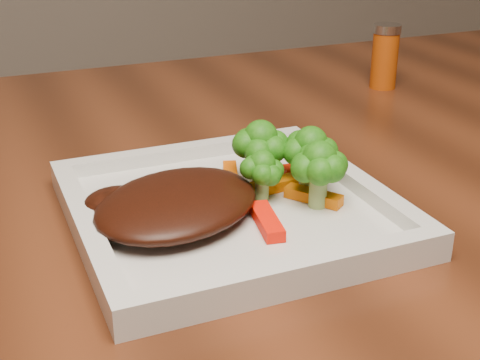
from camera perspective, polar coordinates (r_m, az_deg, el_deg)
name	(u,v)px	position (r m, az deg, el deg)	size (l,w,h in m)	color
plate	(230,214)	(0.59, -0.89, -2.88)	(0.27, 0.27, 0.01)	silver
steak	(177,203)	(0.57, -5.40, -1.99)	(0.15, 0.12, 0.03)	black
broccoli_0	(261,150)	(0.62, 1.76, 2.57)	(0.06, 0.06, 0.07)	#2C6711
broccoli_1	(310,157)	(0.62, 6.01, 1.96)	(0.06, 0.06, 0.06)	#2D7613
broccoli_2	(319,175)	(0.59, 6.73, 0.39)	(0.06, 0.06, 0.06)	#116611
broccoli_3	(262,169)	(0.59, 1.90, 0.95)	(0.05, 0.05, 0.06)	#327413
carrot_2	(267,221)	(0.56, 2.30, -3.52)	(0.06, 0.02, 0.01)	#FF1404
carrot_3	(311,169)	(0.66, 6.10, 0.98)	(0.06, 0.02, 0.01)	#FB2504
carrot_4	(230,175)	(0.64, -0.82, 0.45)	(0.05, 0.01, 0.01)	#E85803
carrot_5	(313,196)	(0.60, 6.29, -1.38)	(0.05, 0.01, 0.01)	#DC6003
carrot_6	(268,186)	(0.62, 2.39, -0.56)	(0.06, 0.02, 0.01)	orange
spice_shaker	(385,57)	(1.00, 12.26, 10.26)	(0.04, 0.04, 0.09)	#A53E09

